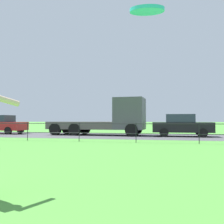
% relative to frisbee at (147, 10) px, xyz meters
% --- Properties ---
extents(street_strip, '(80.00, 6.04, 0.01)m').
position_rel_frisbee_xyz_m(street_strip, '(-4.42, 15.57, -1.99)').
color(street_strip, '#4C4C51').
rests_on(street_strip, ground).
extents(park_fence, '(30.40, 0.04, 1.00)m').
position_rel_frisbee_xyz_m(park_fence, '(-4.42, 10.71, -1.33)').
color(park_fence, black).
rests_on(park_fence, ground).
extents(frisbee, '(0.30, 0.30, 0.07)m').
position_rel_frisbee_xyz_m(frisbee, '(0.00, 0.00, 0.00)').
color(frisbee, '#2DB2C6').
extents(car_red_far_left, '(4.06, 1.92, 1.54)m').
position_rel_frisbee_xyz_m(car_red_far_left, '(-13.33, 16.46, -1.21)').
color(car_red_far_left, red).
rests_on(car_red_far_left, ground).
extents(flatbed_truck_center, '(7.38, 2.66, 2.75)m').
position_rel_frisbee_xyz_m(flatbed_truck_center, '(-3.98, 16.37, -0.77)').
color(flatbed_truck_center, '#4C4C51').
rests_on(flatbed_truck_center, ground).
extents(car_black_far_right, '(4.00, 1.82, 1.54)m').
position_rel_frisbee_xyz_m(car_black_far_right, '(1.16, 16.04, -1.21)').
color(car_black_far_right, black).
rests_on(car_black_far_right, ground).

